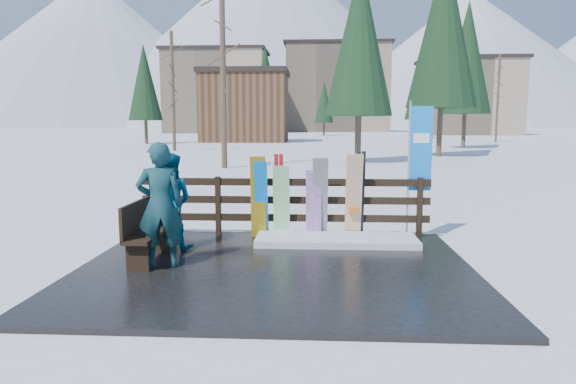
# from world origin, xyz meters

# --- Properties ---
(ground) EXTENTS (700.00, 700.00, 0.00)m
(ground) POSITION_xyz_m (0.00, 0.00, 0.00)
(ground) COLOR white
(ground) RESTS_ON ground
(deck) EXTENTS (6.00, 5.00, 0.08)m
(deck) POSITION_xyz_m (0.00, 0.00, 0.04)
(deck) COLOR black
(deck) RESTS_ON ground
(fence) EXTENTS (5.60, 0.10, 1.15)m
(fence) POSITION_xyz_m (0.00, 2.20, 0.74)
(fence) COLOR black
(fence) RESTS_ON deck
(snow_patch) EXTENTS (2.93, 1.00, 0.12)m
(snow_patch) POSITION_xyz_m (0.99, 1.60, 0.14)
(snow_patch) COLOR white
(snow_patch) RESTS_ON deck
(bench) EXTENTS (0.41, 1.50, 0.97)m
(bench) POSITION_xyz_m (-2.09, 0.22, 0.60)
(bench) COLOR black
(bench) RESTS_ON deck
(snowboard_0) EXTENTS (0.25, 0.33, 1.48)m
(snowboard_0) POSITION_xyz_m (-0.43, 1.98, 0.82)
(snowboard_0) COLOR #037AE6
(snowboard_0) RESTS_ON deck
(snowboard_1) EXTENTS (0.31, 0.31, 1.40)m
(snowboard_1) POSITION_xyz_m (-0.04, 1.98, 0.78)
(snowboard_1) COLOR white
(snowboard_1) RESTS_ON deck
(snowboard_2) EXTENTS (0.29, 0.20, 1.57)m
(snowboard_2) POSITION_xyz_m (-0.48, 1.98, 0.86)
(snowboard_2) COLOR yellow
(snowboard_2) RESTS_ON deck
(snowboard_3) EXTENTS (0.29, 0.23, 1.31)m
(snowboard_3) POSITION_xyz_m (0.57, 1.98, 0.74)
(snowboard_3) COLOR silver
(snowboard_3) RESTS_ON deck
(snowboard_4) EXTENTS (0.29, 0.38, 1.55)m
(snowboard_4) POSITION_xyz_m (0.69, 1.98, 0.85)
(snowboard_4) COLOR black
(snowboard_4) RESTS_ON deck
(snowboard_5) EXTENTS (0.31, 0.40, 1.62)m
(snowboard_5) POSITION_xyz_m (1.32, 1.98, 0.89)
(snowboard_5) COLOR silver
(snowboard_5) RESTS_ON deck
(ski_pair_a) EXTENTS (0.16, 0.23, 1.61)m
(ski_pair_a) POSITION_xyz_m (-0.09, 2.05, 0.88)
(ski_pair_a) COLOR #AD1516
(ski_pair_a) RESTS_ON deck
(ski_pair_b) EXTENTS (0.17, 0.30, 1.67)m
(ski_pair_b) POSITION_xyz_m (1.44, 2.05, 0.91)
(ski_pair_b) COLOR black
(ski_pair_b) RESTS_ON deck
(rental_flag) EXTENTS (0.45, 0.04, 2.60)m
(rental_flag) POSITION_xyz_m (2.54, 2.25, 1.69)
(rental_flag) COLOR silver
(rental_flag) RESTS_ON deck
(person_front) EXTENTS (0.79, 0.62, 1.91)m
(person_front) POSITION_xyz_m (-1.73, -0.12, 1.03)
(person_front) COLOR #1B5C4E
(person_front) RESTS_ON deck
(person_back) EXTENTS (0.87, 0.71, 1.68)m
(person_back) POSITION_xyz_m (-1.92, 1.02, 0.92)
(person_back) COLOR navy
(person_back) RESTS_ON deck
(resort_buildings) EXTENTS (73.00, 87.60, 22.60)m
(resort_buildings) POSITION_xyz_m (1.03, 115.41, 9.81)
(resort_buildings) COLOR tan
(resort_buildings) RESTS_ON ground
(trees) EXTENTS (41.98, 68.80, 13.11)m
(trees) POSITION_xyz_m (4.52, 46.87, 5.79)
(trees) COLOR #382B1E
(trees) RESTS_ON ground
(mountains) EXTENTS (520.00, 260.00, 120.00)m
(mountains) POSITION_xyz_m (-10.50, 328.41, 50.20)
(mountains) COLOR white
(mountains) RESTS_ON ground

